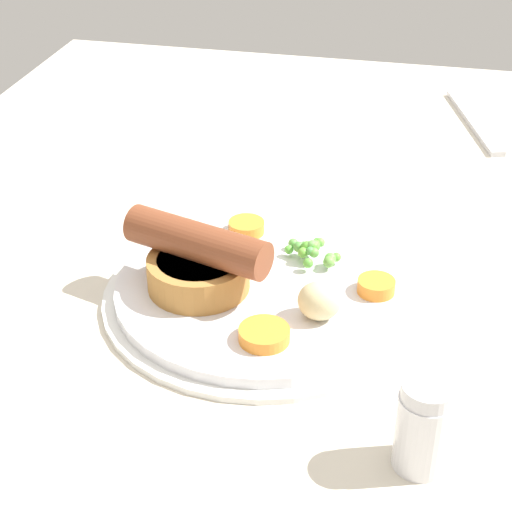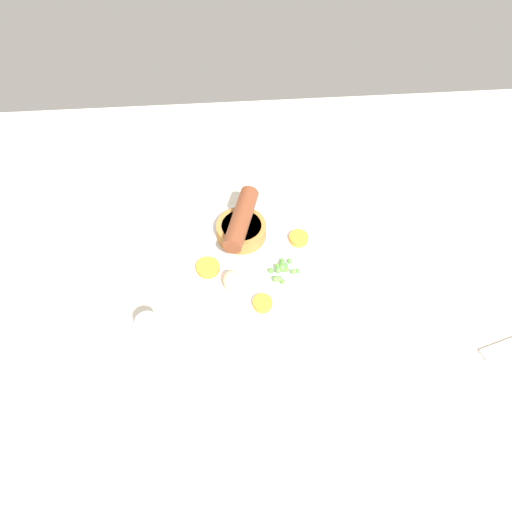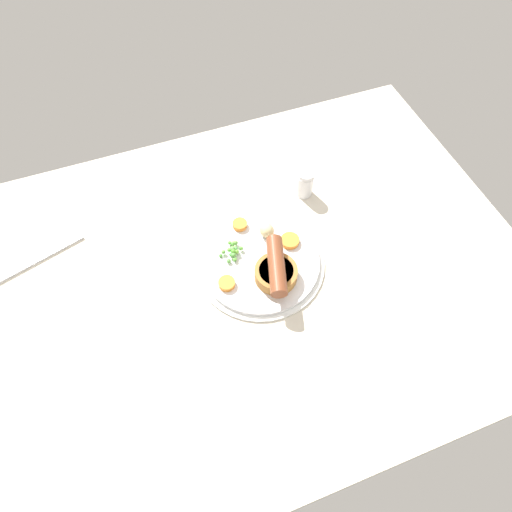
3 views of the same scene
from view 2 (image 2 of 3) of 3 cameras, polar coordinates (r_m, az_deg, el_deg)
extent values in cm
cube|color=beige|center=(92.30, 1.93, -0.72)|extent=(110.00, 80.00, 3.00)
cylinder|color=silver|center=(90.14, -0.36, -0.65)|extent=(25.02, 25.02, 0.50)
cylinder|color=silver|center=(89.78, -0.36, -0.48)|extent=(23.02, 23.02, 1.40)
cylinder|color=#AD7538|center=(91.09, -1.45, 2.57)|extent=(7.95, 7.95, 2.59)
cylinder|color=#33190C|center=(90.21, -1.47, 3.04)|extent=(6.36, 6.36, 0.30)
cylinder|color=brown|center=(88.95, -1.49, 3.74)|extent=(6.36, 12.06, 3.02)
sphere|color=#68B745|center=(86.90, 3.81, -1.58)|extent=(0.81, 0.81, 0.81)
sphere|color=#66A646|center=(85.96, 2.00, -2.32)|extent=(0.93, 0.93, 0.93)
sphere|color=#51A53A|center=(86.51, 2.82, -1.26)|extent=(0.80, 0.80, 0.80)
sphere|color=#64AE4A|center=(86.44, 2.27, -1.45)|extent=(0.83, 0.83, 0.83)
sphere|color=#50A338|center=(86.42, 2.76, -1.37)|extent=(0.75, 0.75, 0.75)
sphere|color=#57A345|center=(87.43, 2.72, -0.74)|extent=(0.92, 0.92, 0.92)
sphere|color=#63B248|center=(85.94, 2.04, -2.33)|extent=(0.94, 0.94, 0.94)
sphere|color=#65B03B|center=(87.04, 2.04, -1.03)|extent=(0.89, 0.89, 0.89)
sphere|color=#55A439|center=(86.82, 1.53, -1.48)|extent=(0.83, 0.83, 0.83)
sphere|color=#59A84E|center=(86.40, 2.68, -1.21)|extent=(0.90, 0.90, 0.90)
sphere|color=#50A24C|center=(86.57, 2.55, -1.22)|extent=(0.72, 0.72, 0.72)
sphere|color=#5EAC3B|center=(85.87, 2.71, -2.58)|extent=(0.76, 0.76, 0.76)
sphere|color=#64AB4E|center=(86.43, 2.65, -1.17)|extent=(0.93, 0.93, 0.93)
sphere|color=#59B73E|center=(88.21, 2.66, -0.45)|extent=(0.76, 0.76, 0.76)
sphere|color=#58AB35|center=(86.80, 2.62, -1.01)|extent=(0.93, 0.93, 0.93)
sphere|color=#50AE4B|center=(86.51, 2.71, -1.22)|extent=(0.74, 0.74, 0.74)
sphere|color=#5DB43D|center=(86.38, 2.64, -1.27)|extent=(0.89, 0.89, 0.89)
sphere|color=#5CA548|center=(88.30, 3.43, -0.50)|extent=(0.84, 0.84, 0.84)
sphere|color=#5BB637|center=(86.58, 3.06, -1.33)|extent=(0.84, 0.84, 0.84)
sphere|color=#51B948|center=(87.32, 3.01, -0.91)|extent=(0.71, 0.71, 0.71)
sphere|color=#5BAD42|center=(87.52, 4.23, -1.52)|extent=(0.72, 0.72, 0.72)
ellipsoid|color=beige|center=(84.97, -2.39, -2.45)|extent=(2.97, 3.41, 2.98)
cylinder|color=orange|center=(87.81, -4.81, -1.17)|extent=(4.86, 4.86, 0.98)
cylinder|color=orange|center=(83.77, 0.68, -4.76)|extent=(4.11, 4.11, 1.09)
cylinder|color=orange|center=(91.27, 4.31, 1.77)|extent=(3.33, 3.33, 1.05)
cylinder|color=silver|center=(81.65, -10.51, -7.72)|extent=(3.42, 3.42, 5.25)
cylinder|color=silver|center=(78.99, -10.84, -6.60)|extent=(3.25, 3.25, 1.00)
camera|label=1|loc=(0.74, -47.12, 7.49)|focal=60.00mm
camera|label=3|loc=(0.99, 12.98, 53.44)|focal=32.00mm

